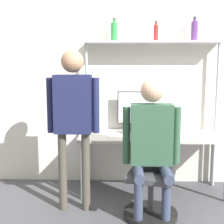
# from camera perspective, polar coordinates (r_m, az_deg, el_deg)

# --- Properties ---
(ground_plane) EXTENTS (12.00, 12.00, 0.00)m
(ground_plane) POSITION_cam_1_polar(r_m,az_deg,el_deg) (3.74, 7.71, -16.21)
(ground_plane) COLOR #4C4C51
(wall_back) EXTENTS (8.00, 0.06, 2.70)m
(wall_back) POSITION_cam_1_polar(r_m,az_deg,el_deg) (4.14, 7.04, 5.52)
(wall_back) COLOR silver
(wall_back) RESTS_ON ground_plane
(desk) EXTENTS (1.78, 0.68, 0.72)m
(desk) POSITION_cam_1_polar(r_m,az_deg,el_deg) (3.87, 7.36, -5.18)
(desk) COLOR beige
(desk) RESTS_ON ground_plane
(shelf_unit) EXTENTS (1.69, 0.24, 1.86)m
(shelf_unit) POSITION_cam_1_polar(r_m,az_deg,el_deg) (3.97, 7.30, 8.27)
(shelf_unit) COLOR silver
(shelf_unit) RESTS_ON ground_plane
(monitor) EXTENTS (0.47, 0.16, 0.51)m
(monitor) POSITION_cam_1_polar(r_m,az_deg,el_deg) (4.01, 4.35, 0.47)
(monitor) COLOR #333338
(monitor) RESTS_ON desk
(laptop) EXTENTS (0.36, 0.25, 0.23)m
(laptop) POSITION_cam_1_polar(r_m,az_deg,el_deg) (3.75, 6.26, -3.46)
(laptop) COLOR silver
(laptop) RESTS_ON desk
(cell_phone) EXTENTS (0.07, 0.15, 0.01)m
(cell_phone) POSITION_cam_1_polar(r_m,az_deg,el_deg) (3.79, 10.01, -4.32)
(cell_phone) COLOR black
(cell_phone) RESTS_ON desk
(office_chair) EXTENTS (0.56, 0.56, 0.92)m
(office_chair) POSITION_cam_1_polar(r_m,az_deg,el_deg) (3.37, 7.21, -13.81)
(office_chair) COLOR black
(office_chair) RESTS_ON ground_plane
(person_seated) EXTENTS (0.58, 0.48, 1.43)m
(person_seated) POSITION_cam_1_polar(r_m,az_deg,el_deg) (3.16, 7.28, -4.56)
(person_seated) COLOR #38425B
(person_seated) RESTS_ON ground_plane
(person_standing) EXTENTS (0.55, 0.23, 1.72)m
(person_standing) POSITION_cam_1_polar(r_m,az_deg,el_deg) (3.28, -7.11, 0.43)
(person_standing) COLOR #4C473D
(person_standing) RESTS_ON ground_plane
(bottle_red) EXTENTS (0.06, 0.06, 0.24)m
(bottle_red) POSITION_cam_1_polar(r_m,az_deg,el_deg) (4.00, 8.04, 14.21)
(bottle_red) COLOR maroon
(bottle_red) RESTS_ON shelf_unit
(bottle_purple) EXTENTS (0.09, 0.09, 0.29)m
(bottle_purple) POSITION_cam_1_polar(r_m,az_deg,el_deg) (4.08, 14.84, 14.19)
(bottle_purple) COLOR #593372
(bottle_purple) RESTS_ON shelf_unit
(bottle_green) EXTENTS (0.09, 0.09, 0.27)m
(bottle_green) POSITION_cam_1_polar(r_m,az_deg,el_deg) (3.98, 0.41, 14.51)
(bottle_green) COLOR #2D8C3F
(bottle_green) RESTS_ON shelf_unit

